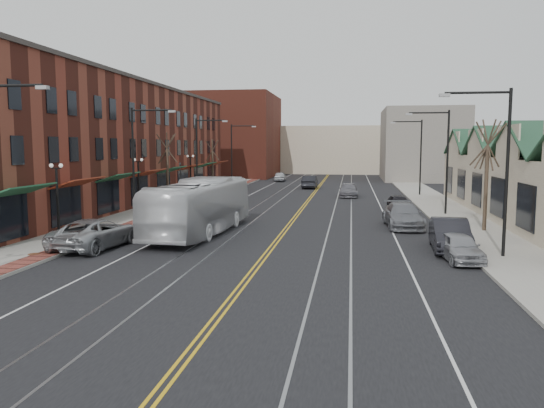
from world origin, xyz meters
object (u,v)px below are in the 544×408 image
(parked_car_a, at_px, (459,247))
(parked_car_c, at_px, (403,216))
(parked_car_b, at_px, (450,235))
(parked_car_d, at_px, (399,203))
(parked_suv, at_px, (95,233))
(transit_bus, at_px, (200,207))

(parked_car_a, bearing_deg, parked_car_c, 93.51)
(parked_car_b, bearing_deg, parked_car_d, 97.36)
(parked_car_b, relative_size, parked_car_c, 0.91)
(parked_suv, relative_size, parked_car_d, 1.44)
(parked_car_c, bearing_deg, parked_car_d, 83.39)
(parked_suv, xyz_separation_m, parked_car_d, (17.42, 18.75, -0.12))
(parked_car_b, height_order, parked_car_d, parked_car_b)
(transit_bus, xyz_separation_m, parked_suv, (-4.30, -5.17, -0.90))
(parked_car_d, bearing_deg, parked_car_a, -90.67)
(transit_bus, bearing_deg, parked_car_b, 171.77)
(parked_suv, xyz_separation_m, parked_car_b, (18.60, 2.07, 0.04))
(transit_bus, distance_m, parked_car_d, 18.91)
(transit_bus, xyz_separation_m, parked_car_a, (14.30, -5.59, -1.03))
(parked_car_c, xyz_separation_m, parked_car_d, (0.50, 9.06, -0.13))
(parked_car_b, distance_m, parked_car_d, 16.72)
(parked_suv, height_order, parked_car_c, parked_car_c)
(parked_car_c, bearing_deg, parked_car_a, -84.03)
(parked_suv, bearing_deg, parked_car_c, -144.97)
(parked_car_b, bearing_deg, transit_bus, 171.07)
(parked_suv, distance_m, parked_car_c, 19.49)
(transit_bus, distance_m, parked_car_a, 15.39)
(parked_car_b, xyz_separation_m, parked_car_c, (-1.68, 7.61, -0.03))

